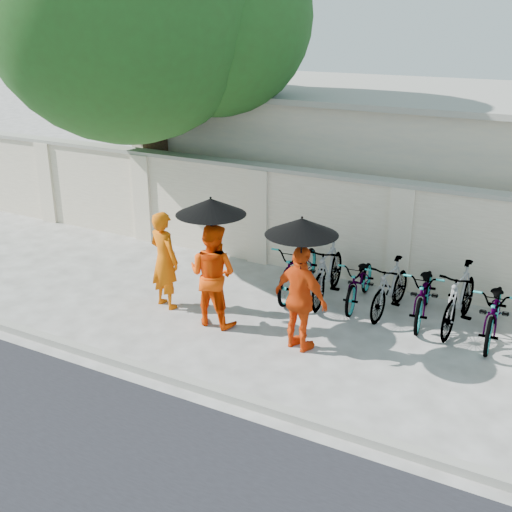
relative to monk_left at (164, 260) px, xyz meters
The scene contains 17 objects.
ground 1.71m from the monk_left, 13.98° to the right, with size 80.00×80.00×0.00m, color #BAB7B3.
kerb 2.63m from the monk_left, 55.29° to the right, with size 40.00×0.16×0.12m, color gray.
compound_wall 3.74m from the monk_left, 49.58° to the left, with size 20.00×0.30×2.00m, color beige.
building_behind 7.51m from the monk_left, 62.75° to the left, with size 14.00×6.00×3.20m, color beige.
shade_tree 5.44m from the monk_left, 130.52° to the left, with size 6.70×6.20×8.20m.
monk_left is the anchor object (origin of this frame).
monk_center 1.12m from the monk_left, ahead, with size 0.86×0.67×1.78m, color #ED4104.
parasol_center 1.69m from the monk_left, 11.83° to the right, with size 1.14×1.14×1.22m.
monk_right 2.80m from the monk_left, ahead, with size 1.00×0.42×1.71m, color #DB3F0B.
parasol_right 3.05m from the monk_left, ahead, with size 1.09×1.09×1.21m.
bike_0 2.52m from the monk_left, 42.14° to the left, with size 0.68×1.96×1.03m, color gray.
bike_1 2.96m from the monk_left, 34.15° to the left, with size 0.53×1.87×1.12m, color gray.
bike_2 3.52m from the monk_left, 29.99° to the left, with size 0.59×1.70×0.89m, color gray.
bike_3 3.99m from the monk_left, 24.27° to the left, with size 0.46×1.63×0.98m, color gray.
bike_4 4.55m from the monk_left, 21.97° to the left, with size 0.65×1.87×0.98m, color gray.
bike_5 5.07m from the monk_left, 18.68° to the left, with size 0.52×1.84×1.11m, color gray.
bike_6 5.61m from the monk_left, 15.81° to the left, with size 0.66×1.89×0.99m, color gray.
Camera 1 is at (5.05, -8.12, 4.96)m, focal length 45.00 mm.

